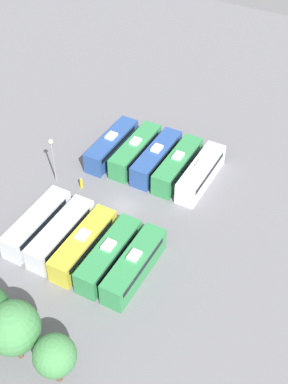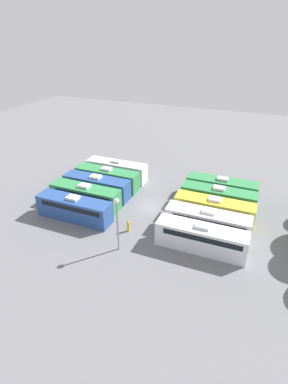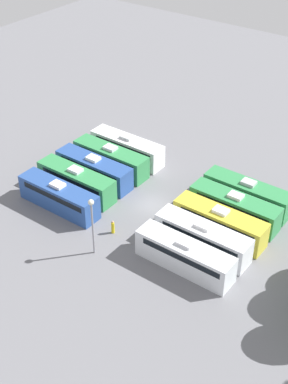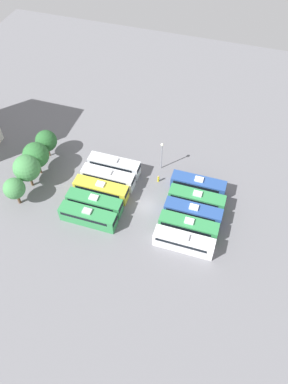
% 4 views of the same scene
% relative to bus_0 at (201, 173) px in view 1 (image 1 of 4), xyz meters
% --- Properties ---
extents(ground_plane, '(128.38, 128.38, 0.00)m').
position_rel_bus_0_xyz_m(ground_plane, '(6.59, 8.77, -1.65)').
color(ground_plane, slate).
extents(bus_0, '(2.63, 10.41, 3.37)m').
position_rel_bus_0_xyz_m(bus_0, '(0.00, 0.00, 0.00)').
color(bus_0, silver).
rests_on(bus_0, ground_plane).
extents(bus_1, '(2.63, 10.41, 3.37)m').
position_rel_bus_0_xyz_m(bus_1, '(3.35, -0.02, 0.00)').
color(bus_1, '#338C4C').
rests_on(bus_1, ground_plane).
extents(bus_2, '(2.63, 10.41, 3.37)m').
position_rel_bus_0_xyz_m(bus_2, '(6.53, -0.11, 0.00)').
color(bus_2, '#284C93').
rests_on(bus_2, ground_plane).
extents(bus_3, '(2.63, 10.41, 3.37)m').
position_rel_bus_0_xyz_m(bus_3, '(9.76, -0.08, 0.00)').
color(bus_3, '#338C4C').
rests_on(bus_3, ground_plane).
extents(bus_4, '(2.63, 10.41, 3.37)m').
position_rel_bus_0_xyz_m(bus_4, '(13.26, 0.41, 0.00)').
color(bus_4, '#284C93').
rests_on(bus_4, ground_plane).
extents(bus_5, '(2.63, 10.41, 3.37)m').
position_rel_bus_0_xyz_m(bus_5, '(0.04, 17.58, 0.00)').
color(bus_5, '#338C4C').
rests_on(bus_5, ground_plane).
extents(bus_6, '(2.63, 10.41, 3.37)m').
position_rel_bus_0_xyz_m(bus_6, '(3.22, 17.65, 0.00)').
color(bus_6, '#338C4C').
rests_on(bus_6, ground_plane).
extents(bus_7, '(2.63, 10.41, 3.37)m').
position_rel_bus_0_xyz_m(bus_7, '(6.55, 17.68, 0.00)').
color(bus_7, gold).
rests_on(bus_7, ground_plane).
extents(bus_8, '(2.63, 10.41, 3.37)m').
position_rel_bus_0_xyz_m(bus_8, '(9.78, 17.51, 0.00)').
color(bus_8, silver).
rests_on(bus_8, ground_plane).
extents(bus_9, '(2.63, 10.41, 3.37)m').
position_rel_bus_0_xyz_m(bus_9, '(13.19, 17.50, 0.00)').
color(bus_9, silver).
rests_on(bus_9, ground_plane).
extents(worker_person, '(0.36, 0.36, 1.61)m').
position_rel_bus_0_xyz_m(worker_person, '(13.17, 8.25, -0.91)').
color(worker_person, gold).
rests_on(worker_person, ground_plane).
extents(light_pole, '(0.60, 0.60, 6.77)m').
position_rel_bus_0_xyz_m(light_pole, '(16.84, 8.73, 3.03)').
color(light_pole, gray).
rests_on(light_pole, ground_plane).
extents(tree_0, '(3.98, 3.98, 6.14)m').
position_rel_bus_0_xyz_m(tree_0, '(0.14, 31.72, 2.46)').
color(tree_0, brown).
rests_on(tree_0, ground_plane).
extents(tree_1, '(5.11, 5.11, 7.45)m').
position_rel_bus_0_xyz_m(tree_1, '(4.77, 31.53, 3.23)').
color(tree_1, brown).
rests_on(tree_1, ground_plane).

